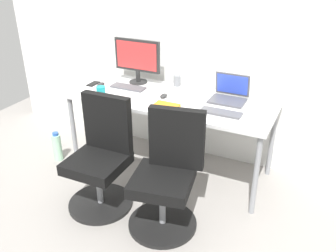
% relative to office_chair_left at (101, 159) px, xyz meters
% --- Properties ---
extents(ground_plane, '(5.28, 5.28, 0.00)m').
position_rel_office_chair_left_xyz_m(ground_plane, '(0.29, 0.70, -0.42)').
color(ground_plane, gray).
extents(back_wall, '(4.40, 0.04, 2.60)m').
position_rel_office_chair_left_xyz_m(back_wall, '(0.29, 1.15, 0.88)').
color(back_wall, white).
rests_on(back_wall, ground).
extents(desk, '(1.88, 0.73, 0.75)m').
position_rel_office_chair_left_xyz_m(desk, '(0.29, 0.70, 0.27)').
color(desk, silver).
rests_on(desk, ground).
extents(office_chair_left, '(0.54, 0.54, 0.94)m').
position_rel_office_chair_left_xyz_m(office_chair_left, '(0.00, 0.00, 0.00)').
color(office_chair_left, black).
rests_on(office_chair_left, ground).
extents(office_chair_right, '(0.54, 0.54, 0.94)m').
position_rel_office_chair_left_xyz_m(office_chair_right, '(0.60, -0.00, 0.00)').
color(office_chair_right, black).
rests_on(office_chair_right, ground).
extents(water_bottle_on_floor, '(0.09, 0.09, 0.31)m').
position_rel_office_chair_left_xyz_m(water_bottle_on_floor, '(-0.82, 0.36, -0.28)').
color(water_bottle_on_floor, '#A5D8B2').
rests_on(water_bottle_on_floor, ground).
extents(desktop_monitor, '(0.48, 0.18, 0.43)m').
position_rel_office_chair_left_xyz_m(desktop_monitor, '(-0.17, 0.93, 0.58)').
color(desktop_monitor, '#262626').
rests_on(desktop_monitor, desk).
extents(open_laptop, '(0.31, 0.26, 0.23)m').
position_rel_office_chair_left_xyz_m(open_laptop, '(0.79, 0.88, 0.39)').
color(open_laptop, '#4C4C51').
rests_on(open_laptop, desk).
extents(keyboard_by_monitor, '(0.34, 0.12, 0.02)m').
position_rel_office_chair_left_xyz_m(keyboard_by_monitor, '(-0.18, 0.75, 0.34)').
color(keyboard_by_monitor, '#515156').
rests_on(keyboard_by_monitor, desk).
extents(keyboard_by_laptop, '(0.34, 0.12, 0.02)m').
position_rel_office_chair_left_xyz_m(keyboard_by_laptop, '(0.81, 0.57, 0.34)').
color(keyboard_by_laptop, '#515156').
rests_on(keyboard_by_laptop, desk).
extents(mouse_by_monitor, '(0.06, 0.10, 0.03)m').
position_rel_office_chair_left_xyz_m(mouse_by_monitor, '(0.24, 0.68, 0.35)').
color(mouse_by_monitor, '#2D2D2D').
rests_on(mouse_by_monitor, desk).
extents(mouse_by_laptop, '(0.06, 0.10, 0.03)m').
position_rel_office_chair_left_xyz_m(mouse_by_laptop, '(-0.45, 0.69, 0.35)').
color(mouse_by_laptop, '#2D2D2D').
rests_on(mouse_by_laptop, desk).
extents(coffee_mug, '(0.08, 0.08, 0.09)m').
position_rel_office_chair_left_xyz_m(coffee_mug, '(-0.29, 0.47, 0.38)').
color(coffee_mug, teal).
rests_on(coffee_mug, desk).
extents(pen_cup, '(0.07, 0.07, 0.10)m').
position_rel_office_chair_left_xyz_m(pen_cup, '(0.22, 1.01, 0.38)').
color(pen_cup, slate).
rests_on(pen_cup, desk).
extents(phone_near_monitor, '(0.07, 0.14, 0.01)m').
position_rel_office_chair_left_xyz_m(phone_near_monitor, '(-0.54, 0.70, 0.34)').
color(phone_near_monitor, black).
rests_on(phone_near_monitor, desk).
extents(notebook, '(0.21, 0.15, 0.03)m').
position_rel_office_chair_left_xyz_m(notebook, '(0.35, 0.48, 0.34)').
color(notebook, orange).
rests_on(notebook, desk).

